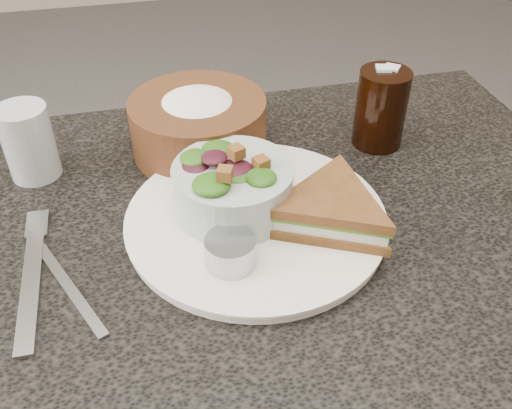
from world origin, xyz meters
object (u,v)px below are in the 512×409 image
object	(u,v)px
dressing_ramekin	(231,252)
bread_basket	(198,117)
sandwich	(331,210)
water_glass	(29,142)
cola_glass	(381,105)
salad_bowl	(233,181)
dinner_plate	(256,220)

from	to	relation	value
dressing_ramekin	bread_basket	xyz separation A→B (m)	(0.00, 0.25, 0.02)
sandwich	bread_basket	distance (m)	0.24
bread_basket	water_glass	size ratio (longest dim) A/B	1.89
dressing_ramekin	cola_glass	world-z (taller)	cola_glass
cola_glass	salad_bowl	bearing A→B (deg)	-153.27
water_glass	bread_basket	bearing A→B (deg)	1.89
bread_basket	water_glass	bearing A→B (deg)	-178.11
salad_bowl	water_glass	bearing A→B (deg)	148.14
dressing_ramekin	bread_basket	distance (m)	0.25
bread_basket	cola_glass	bearing A→B (deg)	-8.75
cola_glass	water_glass	distance (m)	0.47
dinner_plate	cola_glass	distance (m)	0.26
dinner_plate	water_glass	xyz separation A→B (m)	(-0.26, 0.17, 0.04)
sandwich	water_glass	world-z (taller)	water_glass
dressing_ramekin	bread_basket	size ratio (longest dim) A/B	0.30
dinner_plate	bread_basket	bearing A→B (deg)	102.97
salad_bowl	cola_glass	bearing A→B (deg)	26.73
sandwich	cola_glass	distance (m)	0.22
sandwich	water_glass	xyz separation A→B (m)	(-0.34, 0.20, 0.01)
dressing_ramekin	water_glass	bearing A→B (deg)	132.37
sandwich	cola_glass	xyz separation A→B (m)	(0.13, 0.17, 0.03)
water_glass	cola_glass	bearing A→B (deg)	-3.78
dressing_ramekin	salad_bowl	bearing A→B (deg)	76.75
bread_basket	sandwich	bearing A→B (deg)	-60.36
sandwich	water_glass	size ratio (longest dim) A/B	1.67
water_glass	sandwich	bearing A→B (deg)	-30.76
sandwich	bread_basket	bearing A→B (deg)	145.47
sandwich	water_glass	bearing A→B (deg)	175.07
salad_bowl	dressing_ramekin	world-z (taller)	salad_bowl
salad_bowl	cola_glass	size ratio (longest dim) A/B	1.16
sandwich	salad_bowl	bearing A→B (deg)	177.73
salad_bowl	cola_glass	distance (m)	0.26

